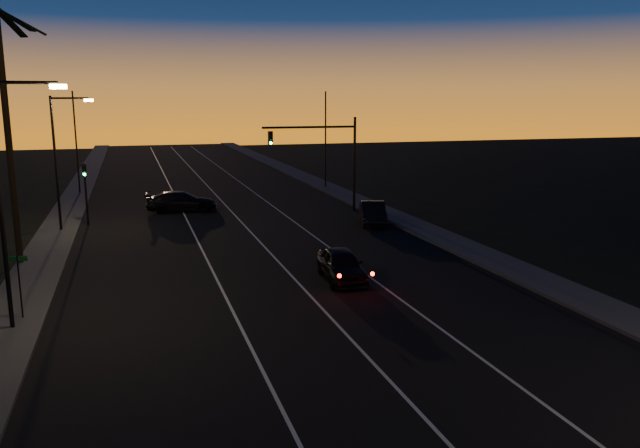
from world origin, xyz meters
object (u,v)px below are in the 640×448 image
object	(u,v)px
signal_mast	(324,148)
cross_car	(182,201)
right_car	(373,213)
lead_car	(341,265)

from	to	relation	value
signal_mast	cross_car	xyz separation A→B (m)	(-10.18, 3.28, -4.01)
right_car	lead_car	bearing A→B (deg)	-117.89
lead_car	cross_car	distance (m)	21.35
lead_car	cross_car	xyz separation A→B (m)	(-5.60, 20.60, 0.03)
signal_mast	right_car	distance (m)	6.91
signal_mast	lead_car	xyz separation A→B (m)	(-4.58, -17.32, -4.04)
right_car	cross_car	bearing A→B (deg)	144.16
right_car	cross_car	world-z (taller)	cross_car
right_car	cross_car	size ratio (longest dim) A/B	0.88
signal_mast	right_car	xyz separation A→B (m)	(1.76, -5.34, -4.02)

